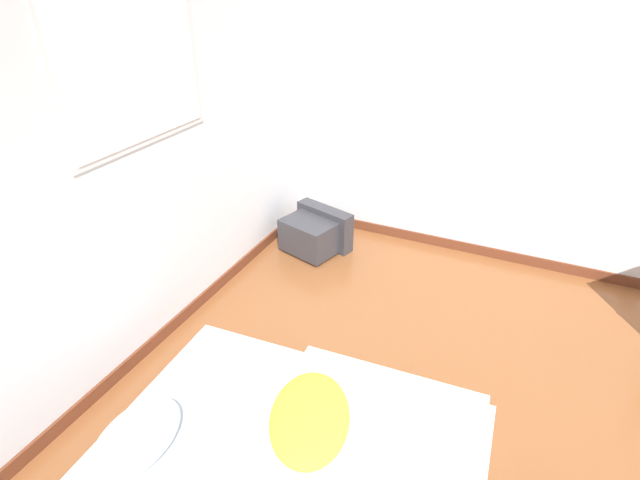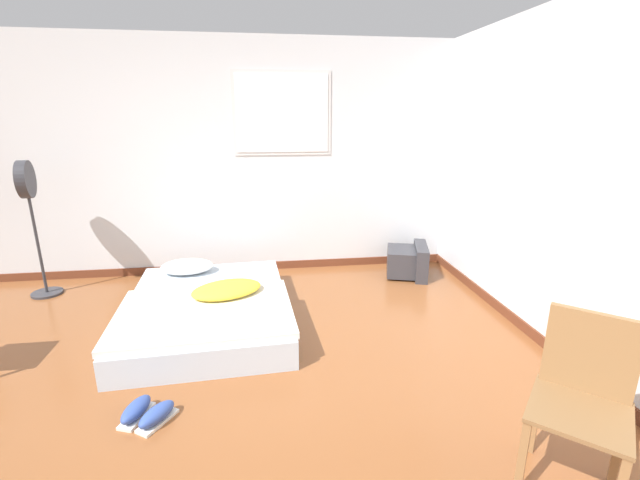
# 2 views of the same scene
# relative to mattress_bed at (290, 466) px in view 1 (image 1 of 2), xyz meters

# --- Properties ---
(wall_back) EXTENTS (7.39, 0.08, 2.60)m
(wall_back) POSITION_rel_mattress_bed_xyz_m (0.21, 1.36, 1.15)
(wall_back) COLOR silver
(wall_back) RESTS_ON ground_plane
(wall_right) EXTENTS (0.08, 7.72, 2.60)m
(wall_right) POSITION_rel_mattress_bed_xyz_m (2.73, -1.33, 1.14)
(wall_right) COLOR silver
(wall_right) RESTS_ON ground_plane
(mattress_bed) EXTENTS (1.46, 1.89, 0.37)m
(mattress_bed) POSITION_rel_mattress_bed_xyz_m (0.00, 0.00, 0.00)
(mattress_bed) COLOR silver
(mattress_bed) RESTS_ON ground_plane
(crt_tv) EXTENTS (0.57, 0.61, 0.36)m
(crt_tv) POSITION_rel_mattress_bed_xyz_m (2.16, 0.89, 0.03)
(crt_tv) COLOR #333338
(crt_tv) RESTS_ON ground_plane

